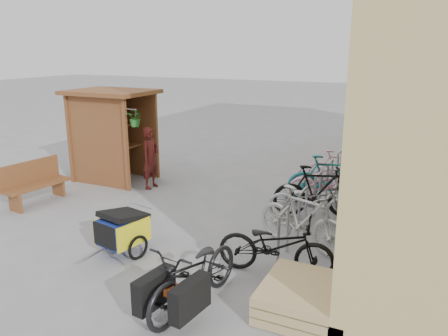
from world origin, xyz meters
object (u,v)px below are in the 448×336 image
at_px(bike_1, 302,219).
at_px(bike_7, 338,168).
at_px(bench, 34,182).
at_px(bike_2, 311,201).
at_px(bike_4, 330,184).
at_px(bike_0, 276,246).
at_px(bike_5, 329,179).
at_px(child_trailer, 122,229).
at_px(cargo_bike, 194,275).
at_px(kiosk, 110,123).
at_px(pallet_stack, 301,298).
at_px(person_kiosk, 151,158).
at_px(shopping_carts, 376,150).
at_px(bike_6, 326,174).
at_px(bike_3, 318,191).

bearing_deg(bike_1, bike_7, 21.95).
distance_m(bench, bike_2, 6.20).
relative_size(bike_4, bike_7, 1.23).
height_order(bike_0, bike_7, bike_0).
bearing_deg(bench, bike_5, 32.24).
height_order(bike_5, bike_7, bike_5).
relative_size(child_trailer, cargo_bike, 0.71).
bearing_deg(kiosk, cargo_bike, -41.68).
bearing_deg(pallet_stack, person_kiosk, 143.02).
bearing_deg(bike_4, bench, 100.38).
bearing_deg(bike_2, shopping_carts, -15.81).
bearing_deg(bench, bike_2, 20.96).
bearing_deg(pallet_stack, bike_5, 97.80).
bearing_deg(bike_2, child_trailer, 128.15).
height_order(child_trailer, bike_4, bike_4).
relative_size(shopping_carts, bike_6, 1.27).
height_order(bike_4, bike_7, bike_4).
xyz_separation_m(kiosk, pallet_stack, (6.28, -3.87, -1.34)).
height_order(cargo_bike, person_kiosk, person_kiosk).
bearing_deg(bench, kiosk, 86.80).
xyz_separation_m(bench, bike_7, (5.99, 4.34, -0.04)).
bearing_deg(bike_5, bench, 97.07).
height_order(bench, person_kiosk, person_kiosk).
distance_m(bike_1, bike_2, 1.24).
bearing_deg(cargo_bike, bike_5, 89.95).
distance_m(shopping_carts, bike_3, 4.47).
xyz_separation_m(cargo_bike, bike_5, (0.72, 5.02, 0.06)).
bearing_deg(person_kiosk, cargo_bike, -138.70).
distance_m(shopping_carts, bike_1, 6.06).
bearing_deg(bike_7, bike_1, 176.86).
distance_m(bench, bike_0, 6.09).
distance_m(pallet_stack, bike_7, 6.01).
bearing_deg(bike_2, bike_1, 178.93).
distance_m(kiosk, person_kiosk, 1.58).
relative_size(kiosk, pallet_stack, 2.08).
xyz_separation_m(shopping_carts, cargo_bike, (-1.33, -8.47, -0.10)).
bearing_deg(shopping_carts, kiosk, -147.02).
relative_size(pallet_stack, bike_4, 0.65).
xyz_separation_m(bike_2, bike_3, (0.03, 0.39, 0.10)).
relative_size(shopping_carts, child_trailer, 1.38).
distance_m(person_kiosk, bike_6, 4.41).
bearing_deg(bike_4, bike_1, 167.28).
bearing_deg(pallet_stack, bench, 166.32).
bearing_deg(pallet_stack, shopping_carts, 90.00).
bearing_deg(bike_3, bike_4, -24.47).
xyz_separation_m(shopping_carts, bike_5, (-0.61, -3.45, -0.04)).
distance_m(shopping_carts, bike_6, 2.67).
bearing_deg(bike_0, bike_6, -5.25).
xyz_separation_m(kiosk, person_kiosk, (1.36, -0.17, -0.77)).
relative_size(bike_6, bike_7, 1.01).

